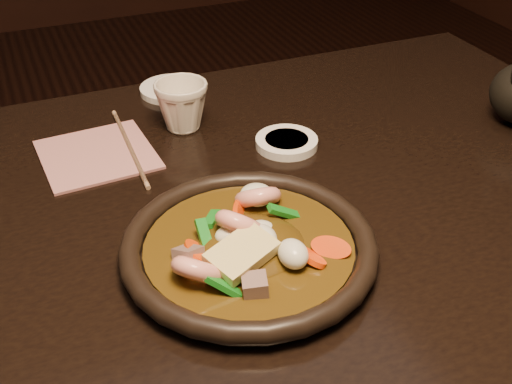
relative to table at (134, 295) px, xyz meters
name	(u,v)px	position (x,y,z in m)	size (l,w,h in m)	color
table	(134,295)	(0.00, 0.00, 0.00)	(1.60, 0.90, 0.75)	black
plate	(249,248)	(0.13, -0.07, 0.09)	(0.30, 0.30, 0.03)	black
stirfry	(247,243)	(0.13, -0.07, 0.10)	(0.23, 0.20, 0.07)	#3D2A0B
soy_dish	(287,142)	(0.28, 0.15, 0.08)	(0.09, 0.09, 0.01)	white
saucer_right	(171,89)	(0.17, 0.40, 0.08)	(0.11, 0.11, 0.01)	white
tea_cup	(182,104)	(0.15, 0.26, 0.12)	(0.08, 0.08, 0.08)	beige
chopsticks	(130,147)	(0.06, 0.23, 0.08)	(0.01, 0.24, 0.01)	#A37E5D
napkin	(97,155)	(0.01, 0.23, 0.08)	(0.16, 0.16, 0.00)	#B26E6D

